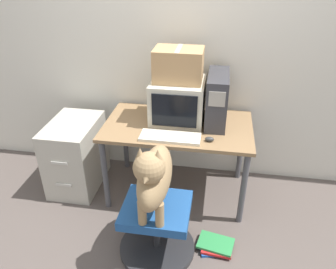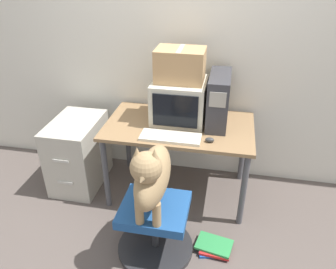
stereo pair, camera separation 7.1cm
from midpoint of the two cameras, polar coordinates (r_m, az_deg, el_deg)
name	(u,v)px [view 2 (the right image)]	position (r m, az deg, el deg)	size (l,w,h in m)	color
ground_plane	(171,217)	(2.93, 1.21, -14.16)	(12.00, 12.00, 0.00)	#564C47
wall_back	(188,44)	(2.99, 4.26, 15.49)	(8.00, 0.05, 2.60)	silver
desk	(179,134)	(2.84, 2.64, 0.16)	(1.26, 0.73, 0.72)	olive
crt_monitor	(179,101)	(2.82, 2.74, 5.92)	(0.45, 0.44, 0.35)	beige
pc_tower	(219,100)	(2.78, 9.54, 6.01)	(0.17, 0.46, 0.43)	#333338
keyboard	(170,137)	(2.59, 1.23, -0.45)	(0.48, 0.18, 0.03)	beige
computer_mouse	(210,140)	(2.56, 8.05, -0.95)	(0.07, 0.04, 0.04)	#333333
office_chair	(155,228)	(2.53, -1.44, -15.99)	(0.58, 0.58, 0.44)	#262628
dog	(152,176)	(2.15, -1.88, -7.16)	(0.21, 0.60, 0.59)	#9E7F56
filing_cabinet	(78,153)	(3.23, -14.73, -3.13)	(0.42, 0.63, 0.66)	#B7B2A3
cardboard_box	(180,65)	(2.71, 2.91, 11.98)	(0.39, 0.28, 0.27)	tan
book_stack_floor	(214,247)	(2.69, 8.82, -18.75)	(0.30, 0.23, 0.06)	#1E4C9E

